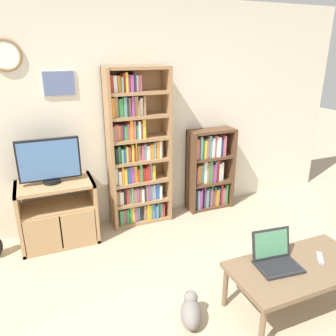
% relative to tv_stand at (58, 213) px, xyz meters
% --- Properties ---
extents(wall_back, '(5.88, 0.09, 2.60)m').
position_rel_tv_stand_xyz_m(wall_back, '(0.94, 0.31, 0.95)').
color(wall_back, beige).
rests_on(wall_back, ground_plane).
extents(tv_stand, '(0.81, 0.47, 0.71)m').
position_rel_tv_stand_xyz_m(tv_stand, '(0.00, 0.00, 0.00)').
color(tv_stand, tan).
rests_on(tv_stand, ground_plane).
extents(television, '(0.63, 0.18, 0.48)m').
position_rel_tv_stand_xyz_m(television, '(-0.02, 0.03, 0.60)').
color(television, black).
rests_on(television, tv_stand).
extents(bookshelf_tall, '(0.73, 0.28, 1.88)m').
position_rel_tv_stand_xyz_m(bookshelf_tall, '(0.95, 0.14, 0.52)').
color(bookshelf_tall, '#9E754C').
rests_on(bookshelf_tall, ground_plane).
extents(bookshelf_short, '(0.62, 0.25, 1.09)m').
position_rel_tv_stand_xyz_m(bookshelf_short, '(1.95, 0.15, 0.17)').
color(bookshelf_short, brown).
rests_on(bookshelf_short, ground_plane).
extents(coffee_table, '(1.13, 0.57, 0.42)m').
position_rel_tv_stand_xyz_m(coffee_table, '(1.71, -1.79, 0.02)').
color(coffee_table, brown).
rests_on(coffee_table, ground_plane).
extents(laptop, '(0.37, 0.32, 0.26)m').
position_rel_tv_stand_xyz_m(laptop, '(1.54, -1.70, 0.13)').
color(laptop, '#232326').
rests_on(laptop, coffee_table).
extents(remote_near_laptop, '(0.13, 0.15, 0.02)m').
position_rel_tv_stand_xyz_m(remote_near_laptop, '(1.92, -1.79, 0.07)').
color(remote_near_laptop, '#99999E').
rests_on(remote_near_laptop, coffee_table).
extents(cat, '(0.26, 0.49, 0.26)m').
position_rel_tv_stand_xyz_m(cat, '(0.83, -1.62, -0.24)').
color(cat, slate).
rests_on(cat, ground_plane).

